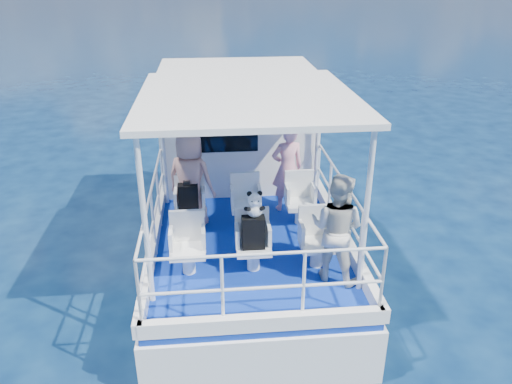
% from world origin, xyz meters
% --- Properties ---
extents(ground, '(2000.00, 2000.00, 0.00)m').
position_xyz_m(ground, '(0.00, 0.00, 0.00)').
color(ground, '#071A37').
rests_on(ground, ground).
extents(hull, '(3.00, 7.00, 1.60)m').
position_xyz_m(hull, '(0.00, 1.00, 0.00)').
color(hull, white).
rests_on(hull, ground).
extents(deck, '(2.90, 6.90, 0.10)m').
position_xyz_m(deck, '(0.00, 1.00, 0.85)').
color(deck, navy).
rests_on(deck, hull).
extents(cabin, '(2.85, 2.00, 2.20)m').
position_xyz_m(cabin, '(0.00, 2.30, 2.00)').
color(cabin, white).
rests_on(cabin, deck).
extents(canopy, '(3.00, 3.20, 0.08)m').
position_xyz_m(canopy, '(0.00, -0.20, 3.14)').
color(canopy, white).
rests_on(canopy, cabin).
extents(canopy_posts, '(2.77, 2.97, 2.20)m').
position_xyz_m(canopy_posts, '(0.00, -0.25, 2.00)').
color(canopy_posts, white).
rests_on(canopy_posts, deck).
extents(railings, '(2.84, 3.59, 1.00)m').
position_xyz_m(railings, '(0.00, -0.58, 1.40)').
color(railings, white).
rests_on(railings, deck).
extents(seat_port_fwd, '(0.48, 0.46, 0.38)m').
position_xyz_m(seat_port_fwd, '(-0.90, 0.20, 1.09)').
color(seat_port_fwd, white).
rests_on(seat_port_fwd, deck).
extents(seat_center_fwd, '(0.48, 0.46, 0.38)m').
position_xyz_m(seat_center_fwd, '(0.00, 0.20, 1.09)').
color(seat_center_fwd, white).
rests_on(seat_center_fwd, deck).
extents(seat_stbd_fwd, '(0.48, 0.46, 0.38)m').
position_xyz_m(seat_stbd_fwd, '(0.90, 0.20, 1.09)').
color(seat_stbd_fwd, white).
rests_on(seat_stbd_fwd, deck).
extents(seat_port_aft, '(0.48, 0.46, 0.38)m').
position_xyz_m(seat_port_aft, '(-0.90, -1.10, 1.09)').
color(seat_port_aft, white).
rests_on(seat_port_aft, deck).
extents(seat_center_aft, '(0.48, 0.46, 0.38)m').
position_xyz_m(seat_center_aft, '(0.00, -1.10, 1.09)').
color(seat_center_aft, white).
rests_on(seat_center_aft, deck).
extents(seat_stbd_aft, '(0.48, 0.46, 0.38)m').
position_xyz_m(seat_stbd_aft, '(0.90, -1.10, 1.09)').
color(seat_stbd_aft, white).
rests_on(seat_stbd_aft, deck).
extents(passenger_port_fwd, '(0.72, 0.63, 1.60)m').
position_xyz_m(passenger_port_fwd, '(-0.87, 0.31, 1.70)').
color(passenger_port_fwd, tan).
rests_on(passenger_port_fwd, deck).
extents(passenger_stbd_fwd, '(0.61, 0.45, 1.52)m').
position_xyz_m(passenger_stbd_fwd, '(0.75, 0.75, 1.66)').
color(passenger_stbd_fwd, pink).
rests_on(passenger_stbd_fwd, deck).
extents(passenger_stbd_aft, '(0.94, 0.90, 1.52)m').
position_xyz_m(passenger_stbd_aft, '(1.07, -1.41, 1.66)').
color(passenger_stbd_aft, silver).
rests_on(passenger_stbd_aft, deck).
extents(backpack_port, '(0.31, 0.18, 0.41)m').
position_xyz_m(backpack_port, '(-0.92, 0.14, 1.49)').
color(backpack_port, black).
rests_on(backpack_port, seat_port_fwd).
extents(backpack_center, '(0.31, 0.17, 0.46)m').
position_xyz_m(backpack_center, '(-0.00, -1.16, 1.51)').
color(backpack_center, black).
rests_on(backpack_center, seat_center_aft).
extents(compact_camera, '(0.11, 0.06, 0.06)m').
position_xyz_m(compact_camera, '(-0.93, 0.13, 1.72)').
color(compact_camera, black).
rests_on(compact_camera, backpack_port).
extents(panda, '(0.24, 0.20, 0.37)m').
position_xyz_m(panda, '(0.02, -1.13, 1.93)').
color(panda, silver).
rests_on(panda, backpack_center).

